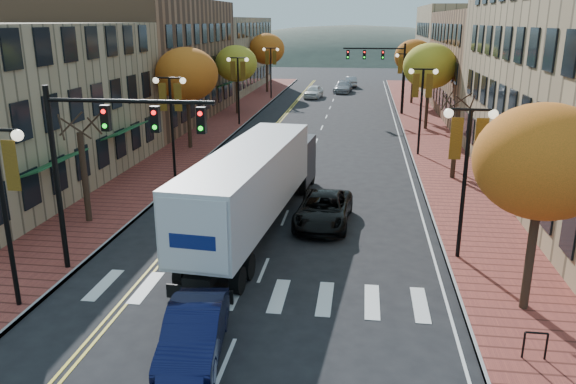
% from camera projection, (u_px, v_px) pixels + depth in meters
% --- Properties ---
extents(ground, '(200.00, 200.00, 0.00)m').
position_uv_depth(ground, '(241.00, 324.00, 17.66)').
color(ground, black).
rests_on(ground, ground).
extents(sidewalk_left, '(4.00, 85.00, 0.15)m').
position_uv_depth(sidewalk_left, '(219.00, 127.00, 49.57)').
color(sidewalk_left, brown).
rests_on(sidewalk_left, ground).
extents(sidewalk_right, '(4.00, 85.00, 0.15)m').
position_uv_depth(sidewalk_right, '(427.00, 133.00, 47.30)').
color(sidewalk_right, brown).
rests_on(sidewalk_right, ground).
extents(building_left_mid, '(12.00, 24.00, 11.00)m').
position_uv_depth(building_left_mid, '(143.00, 61.00, 52.30)').
color(building_left_mid, brown).
rests_on(building_left_mid, ground).
extents(building_left_far, '(12.00, 26.00, 9.50)m').
position_uv_depth(building_left_far, '(213.00, 54.00, 76.22)').
color(building_left_far, '#9E8966').
rests_on(building_left_far, ground).
extents(building_right_mid, '(15.00, 24.00, 10.00)m').
position_uv_depth(building_right_mid, '(522.00, 66.00, 53.66)').
color(building_right_mid, brown).
rests_on(building_right_mid, ground).
extents(building_right_far, '(15.00, 20.00, 11.00)m').
position_uv_depth(building_right_far, '(479.00, 49.00, 74.36)').
color(building_right_far, '#9E8966').
rests_on(building_right_far, ground).
extents(tree_left_a, '(0.28, 0.28, 4.20)m').
position_uv_depth(tree_left_a, '(85.00, 177.00, 25.71)').
color(tree_left_a, '#382619').
rests_on(tree_left_a, sidewalk_left).
extents(tree_left_b, '(4.48, 4.48, 7.21)m').
position_uv_depth(tree_left_b, '(187.00, 75.00, 39.94)').
color(tree_left_b, '#382619').
rests_on(tree_left_b, sidewalk_left).
extents(tree_left_c, '(4.16, 4.16, 6.69)m').
position_uv_depth(tree_left_c, '(236.00, 64.00, 55.22)').
color(tree_left_c, '#382619').
rests_on(tree_left_c, sidewalk_left).
extents(tree_left_d, '(4.61, 4.61, 7.42)m').
position_uv_depth(tree_left_d, '(267.00, 49.00, 72.11)').
color(tree_left_d, '#382619').
rests_on(tree_left_d, sidewalk_left).
extents(tree_right_a, '(4.16, 4.16, 6.69)m').
position_uv_depth(tree_right_a, '(543.00, 162.00, 16.93)').
color(tree_right_a, '#382619').
rests_on(tree_right_a, sidewalk_right).
extents(tree_right_b, '(0.28, 0.28, 4.20)m').
position_uv_depth(tree_right_b, '(455.00, 143.00, 32.92)').
color(tree_right_b, '#382619').
rests_on(tree_right_b, sidewalk_right).
extents(tree_right_c, '(4.48, 4.48, 7.21)m').
position_uv_depth(tree_right_c, '(430.00, 66.00, 47.14)').
color(tree_right_c, '#382619').
rests_on(tree_right_c, sidewalk_right).
extents(tree_right_d, '(4.35, 4.35, 7.00)m').
position_uv_depth(tree_right_d, '(414.00, 56.00, 62.35)').
color(tree_right_d, '#382619').
rests_on(tree_right_d, sidewalk_right).
extents(lamp_left_a, '(1.96, 0.36, 6.05)m').
position_uv_depth(lamp_left_a, '(0.00, 184.00, 17.34)').
color(lamp_left_a, black).
rests_on(lamp_left_a, ground).
extents(lamp_left_b, '(1.96, 0.36, 6.05)m').
position_uv_depth(lamp_left_b, '(171.00, 108.00, 32.51)').
color(lamp_left_b, black).
rests_on(lamp_left_b, ground).
extents(lamp_left_c, '(1.96, 0.36, 6.05)m').
position_uv_depth(lamp_left_c, '(238.00, 78.00, 49.56)').
color(lamp_left_c, black).
rests_on(lamp_left_c, ground).
extents(lamp_left_d, '(1.96, 0.36, 6.05)m').
position_uv_depth(lamp_left_d, '(271.00, 63.00, 66.62)').
color(lamp_left_d, black).
rests_on(lamp_left_d, ground).
extents(lamp_right_a, '(1.96, 0.36, 6.05)m').
position_uv_depth(lamp_right_a, '(467.00, 155.00, 21.14)').
color(lamp_right_a, black).
rests_on(lamp_right_a, ground).
extents(lamp_right_b, '(1.96, 0.36, 6.05)m').
position_uv_depth(lamp_right_b, '(422.00, 95.00, 38.19)').
color(lamp_right_b, black).
rests_on(lamp_right_b, ground).
extents(lamp_right_c, '(1.96, 0.36, 6.05)m').
position_uv_depth(lamp_right_c, '(405.00, 72.00, 55.25)').
color(lamp_right_c, black).
rests_on(lamp_right_c, ground).
extents(traffic_mast_near, '(6.10, 0.35, 7.00)m').
position_uv_depth(traffic_mast_near, '(103.00, 146.00, 19.74)').
color(traffic_mast_near, black).
rests_on(traffic_mast_near, ground).
extents(traffic_mast_far, '(6.10, 0.34, 7.00)m').
position_uv_depth(traffic_mast_far, '(384.00, 65.00, 55.32)').
color(traffic_mast_far, black).
rests_on(traffic_mast_far, ground).
extents(semi_truck, '(3.91, 15.96, 3.95)m').
position_uv_depth(semi_truck, '(258.00, 180.00, 25.15)').
color(semi_truck, black).
rests_on(semi_truck, ground).
extents(navy_sedan, '(2.07, 4.56, 1.45)m').
position_uv_depth(navy_sedan, '(194.00, 332.00, 15.81)').
color(navy_sedan, '#0D1136').
rests_on(navy_sedan, ground).
extents(black_suv, '(2.67, 5.32, 1.45)m').
position_uv_depth(black_suv, '(323.00, 210.00, 26.07)').
color(black_suv, black).
rests_on(black_suv, ground).
extents(car_far_white, '(2.38, 4.69, 1.53)m').
position_uv_depth(car_far_white, '(314.00, 92.00, 68.86)').
color(car_far_white, white).
rests_on(car_far_white, ground).
extents(car_far_silver, '(2.65, 5.30, 1.48)m').
position_uv_depth(car_far_silver, '(343.00, 87.00, 74.02)').
color(car_far_silver, '#9C9DA3').
rests_on(car_far_silver, ground).
extents(car_far_oncoming, '(2.05, 4.60, 1.47)m').
position_uv_depth(car_far_oncoming, '(350.00, 82.00, 80.07)').
color(car_far_oncoming, '#A4A5AC').
rests_on(car_far_oncoming, ground).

